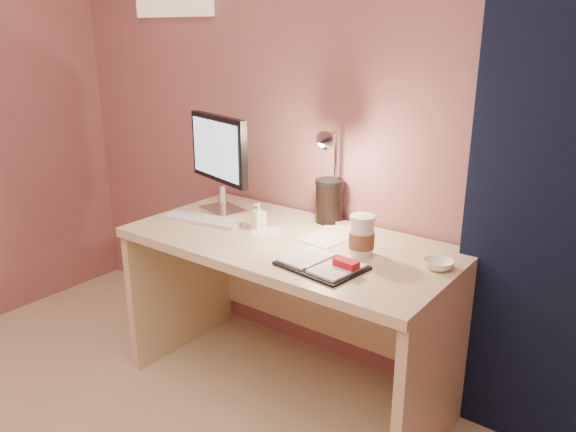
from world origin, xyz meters
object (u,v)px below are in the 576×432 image
Objects in this scene: desk_lamp at (317,167)px; desk at (300,282)px; monitor at (221,155)px; dark_jar at (329,203)px; planner at (324,264)px; bowl at (439,265)px; coffee_cup at (362,237)px; keyboard at (203,219)px; lotion_bottle at (259,216)px.

desk is at bearing -105.18° from desk_lamp.
dark_jar is at bearing 35.48° from monitor.
planner reaches higher than bowl.
monitor reaches higher than planner.
desk_lamp is at bearing 24.87° from monitor.
monitor reaches higher than bowl.
desk is 0.45m from coffee_cup.
desk_lamp reaches higher than keyboard.
keyboard is (0.03, -0.16, -0.27)m from monitor.
dark_jar is at bearing 88.07° from desk.
dark_jar reaches higher than bowl.
desk_lamp is (-0.27, 0.35, 0.26)m from planner.
planner is 0.73× the size of desk_lamp.
dark_jar reaches higher than coffee_cup.
coffee_cup is at bearing -8.35° from desk.
dark_jar is (0.20, 0.26, 0.03)m from lotion_bottle.
monitor is at bearing -159.82° from dark_jar.
lotion_bottle is (-0.19, -0.04, 0.28)m from desk.
monitor is 4.07× the size of lotion_bottle.
lotion_bottle reaches higher than desk.
keyboard is (-0.46, -0.12, 0.23)m from desk.
monitor is at bearing 164.92° from lotion_bottle.
dark_jar is 0.40× the size of desk_lamp.
bowl is (0.34, 0.24, 0.01)m from planner.
monitor is at bearing 88.99° from keyboard.
bowl is 0.62× the size of dark_jar.
coffee_cup reaches higher than desk.
monitor is at bearing 176.87° from desk_lamp.
coffee_cup reaches higher than bowl.
monitor is 0.31m from keyboard.
desk is 7.94× the size of dark_jar.
lotion_bottle reaches higher than bowl.
dark_jar is 0.21m from desk_lamp.
lotion_bottle is at bearing -176.62° from bowl.
planner is at bearing -65.17° from desk_lamp.
bowl is at bearing 13.71° from monitor.
bowl is at bearing 9.84° from coffee_cup.
planner is 0.53m from dark_jar.
bowl reaches higher than keyboard.
keyboard is 0.58m from desk_lamp.
keyboard is 0.58m from dark_jar.
monitor is 4.24× the size of bowl.
desk_lamp is (-0.00, -0.10, 0.19)m from dark_jar.
dark_jar is (0.46, 0.34, 0.08)m from keyboard.
lotion_bottle is (0.29, -0.08, -0.22)m from monitor.
keyboard is at bearing -173.22° from bowl.
desk_lamp is at bearing 134.80° from planner.
coffee_cup is 1.47× the size of bowl.
desk_lamp is at bearing 87.52° from desk.
desk is 3.04× the size of monitor.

